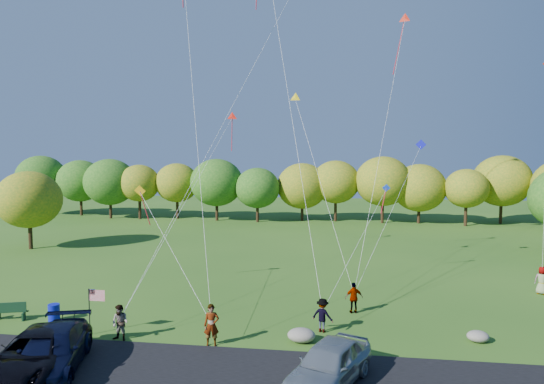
{
  "coord_description": "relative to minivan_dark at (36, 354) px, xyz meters",
  "views": [
    {
      "loc": [
        5.3,
        -21.16,
        8.61
      ],
      "look_at": [
        1.44,
        6.0,
        6.34
      ],
      "focal_mm": 32.0,
      "sensor_mm": 36.0,
      "label": 1
    }
  ],
  "objects": [
    {
      "name": "park_bench",
      "position": [
        -5.2,
        5.5,
        -0.35
      ],
      "size": [
        1.65,
        0.78,
        0.94
      ],
      "rotation": [
        0.0,
        0.0,
        0.32
      ],
      "color": "#12321C",
      "rests_on": "ground"
    },
    {
      "name": "flyer_c",
      "position": [
        10.76,
        6.13,
        -0.04
      ],
      "size": [
        1.2,
        0.94,
        1.63
      ],
      "primitive_type": "imported",
      "rotation": [
        0.0,
        0.0,
        2.78
      ],
      "color": "#4C4C59",
      "rests_on": "ground"
    },
    {
      "name": "minivan_silver",
      "position": [
        11.21,
        0.67,
        0.01
      ],
      "size": [
        3.62,
        5.1,
        1.61
      ],
      "primitive_type": "imported",
      "rotation": [
        0.0,
        0.0,
        -0.41
      ],
      "color": "#9DA3A7",
      "rests_on": "asphalt_lane"
    },
    {
      "name": "ground",
      "position": [
        6.25,
        4.56,
        -0.86
      ],
      "size": [
        140.0,
        140.0,
        0.0
      ],
      "primitive_type": "plane",
      "color": "#2C5819",
      "rests_on": "ground"
    },
    {
      "name": "flyer_e",
      "position": [
        23.7,
        14.21,
        -0.01
      ],
      "size": [
        0.99,
        0.89,
        1.69
      ],
      "primitive_type": "imported",
      "rotation": [
        0.0,
        0.0,
        2.59
      ],
      "color": "#4C4C59",
      "rests_on": "ground"
    },
    {
      "name": "trash_barrel",
      "position": [
        -2.9,
        5.75,
        -0.43
      ],
      "size": [
        0.57,
        0.57,
        0.85
      ],
      "primitive_type": "cylinder",
      "color": "#0B13AA",
      "rests_on": "ground"
    },
    {
      "name": "boulder_near",
      "position": [
        9.86,
        4.72,
        -0.54
      ],
      "size": [
        1.28,
        1.0,
        0.64
      ],
      "primitive_type": "ellipsoid",
      "color": "gray",
      "rests_on": "ground"
    },
    {
      "name": "minivan_navy",
      "position": [
        0.46,
        0.35,
        -0.01
      ],
      "size": [
        3.72,
        5.87,
        1.58
      ],
      "primitive_type": "imported",
      "rotation": [
        0.0,
        0.0,
        0.3
      ],
      "color": "black",
      "rests_on": "asphalt_lane"
    },
    {
      "name": "flyer_d",
      "position": [
        12.33,
        9.12,
        -0.03
      ],
      "size": [
        1.04,
        0.63,
        1.66
      ],
      "primitive_type": "imported",
      "rotation": [
        0.0,
        0.0,
        3.39
      ],
      "color": "#4C4C59",
      "rests_on": "ground"
    },
    {
      "name": "flyer_b",
      "position": [
        1.63,
        3.76,
        -0.03
      ],
      "size": [
        0.9,
        0.76,
        1.65
      ],
      "primitive_type": "imported",
      "rotation": [
        0.0,
        0.0,
        -0.18
      ],
      "color": "#4C4C59",
      "rests_on": "ground"
    },
    {
      "name": "minivan_dark",
      "position": [
        0.0,
        0.0,
        0.0
      ],
      "size": [
        3.57,
        6.1,
        1.59
      ],
      "primitive_type": "imported",
      "rotation": [
        0.0,
        0.0,
        0.17
      ],
      "color": "black",
      "rests_on": "asphalt_lane"
    },
    {
      "name": "flag_assembly",
      "position": [
        0.12,
        4.22,
        0.78
      ],
      "size": [
        0.82,
        0.53,
        2.22
      ],
      "color": "black",
      "rests_on": "ground"
    },
    {
      "name": "asphalt_lane",
      "position": [
        6.25,
        0.56,
        -0.83
      ],
      "size": [
        44.0,
        6.0,
        0.06
      ],
      "primitive_type": "cube",
      "color": "black",
      "rests_on": "ground"
    },
    {
      "name": "boulder_far",
      "position": [
        17.81,
        5.87,
        -0.6
      ],
      "size": [
        0.99,
        0.82,
        0.51
      ],
      "primitive_type": "ellipsoid",
      "color": "gray",
      "rests_on": "ground"
    },
    {
      "name": "flyer_a",
      "position": [
        5.93,
        3.76,
        0.08
      ],
      "size": [
        0.76,
        0.57,
        1.87
      ],
      "primitive_type": "imported",
      "rotation": [
        0.0,
        0.0,
        0.2
      ],
      "color": "#4C4C59",
      "rests_on": "ground"
    },
    {
      "name": "treeline",
      "position": [
        6.1,
        40.45,
        3.8
      ],
      "size": [
        75.91,
        27.88,
        8.06
      ],
      "color": "#342313",
      "rests_on": "ground"
    }
  ]
}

